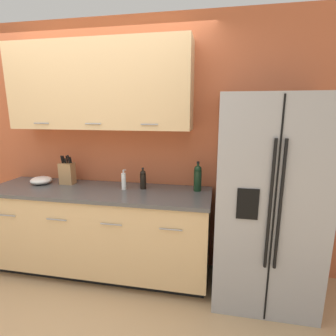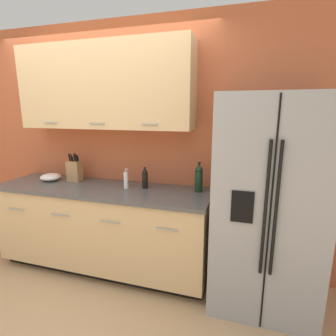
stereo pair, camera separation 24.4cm
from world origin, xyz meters
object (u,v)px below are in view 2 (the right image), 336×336
at_px(soap_dispenser, 126,180).
at_px(wine_bottle, 199,178).
at_px(knife_block, 75,171).
at_px(refrigerator, 266,205).
at_px(mixing_bowl, 51,177).
at_px(oil_bottle, 145,178).

bearing_deg(soap_dispenser, wine_bottle, 7.49).
bearing_deg(knife_block, wine_bottle, 0.61).
xyz_separation_m(refrigerator, knife_block, (-2.01, 0.17, 0.12)).
relative_size(wine_bottle, soap_dispenser, 1.43).
bearing_deg(mixing_bowl, refrigerator, -2.82).
bearing_deg(oil_bottle, mixing_bowl, -178.18).
relative_size(knife_block, mixing_bowl, 1.45).
height_order(wine_bottle, oil_bottle, wine_bottle).
relative_size(knife_block, soap_dispenser, 1.56).
height_order(soap_dispenser, mixing_bowl, soap_dispenser).
height_order(knife_block, mixing_bowl, knife_block).
relative_size(wine_bottle, oil_bottle, 1.35).
distance_m(refrigerator, mixing_bowl, 2.29).
distance_m(refrigerator, oil_bottle, 1.17).
distance_m(knife_block, wine_bottle, 1.40).
bearing_deg(oil_bottle, knife_block, 178.46).
xyz_separation_m(knife_block, soap_dispenser, (0.67, -0.08, -0.03)).
bearing_deg(oil_bottle, refrigerator, -7.32).
distance_m(refrigerator, soap_dispenser, 1.35).
distance_m(refrigerator, knife_block, 2.02).
distance_m(knife_block, mixing_bowl, 0.30).
distance_m(wine_bottle, mixing_bowl, 1.68).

